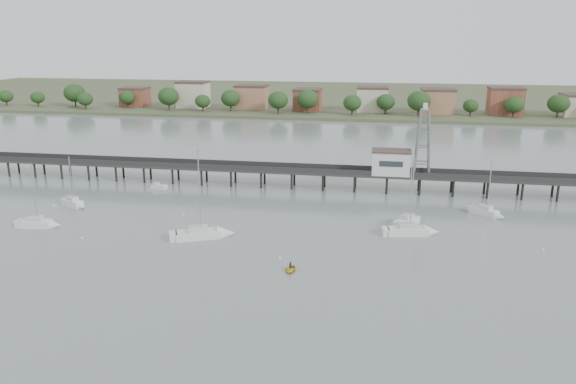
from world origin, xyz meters
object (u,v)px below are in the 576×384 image
yellow_dinghy (290,271)px  sailboat_e (489,213)px  sailboat_a (42,224)px  sailboat_b (75,204)px  lattice_tower (423,143)px  pier (278,170)px  sailboat_f (209,234)px  sailboat_d (416,231)px  white_tender (159,187)px  sailboat_c (410,221)px

yellow_dinghy → sailboat_e: bearing=43.3°
sailboat_a → sailboat_b: bearing=86.5°
lattice_tower → sailboat_a: size_ratio=1.26×
pier → sailboat_b: sailboat_b is taller
sailboat_f → sailboat_e: bearing=-1.1°
pier → sailboat_e: (43.63, -14.55, -3.14)m
sailboat_b → sailboat_d: bearing=22.0°
sailboat_b → white_tender: sailboat_b is taller
sailboat_b → pier: bearing=57.0°
lattice_tower → white_tender: 58.87m
sailboat_a → sailboat_f: 31.09m
sailboat_d → sailboat_c: sailboat_d is taller
lattice_tower → sailboat_d: 29.07m
pier → lattice_tower: lattice_tower is taller
sailboat_d → sailboat_e: 18.94m
sailboat_e → white_tender: sailboat_e is taller
sailboat_b → yellow_dinghy: size_ratio=3.61×
sailboat_c → sailboat_a: 66.52m
sailboat_f → yellow_dinghy: (16.01, -11.61, -0.63)m
white_tender → yellow_dinghy: (36.59, -39.72, -0.44)m
sailboat_e → sailboat_a: size_ratio=0.89×
sailboat_d → white_tender: (-55.46, 20.86, -0.19)m
sailboat_b → white_tender: bearing=81.6°
sailboat_d → sailboat_e: sailboat_d is taller
pier → sailboat_a: sailboat_a is taller
pier → sailboat_f: 34.87m
sailboat_a → lattice_tower: bearing=21.0°
sailboat_d → sailboat_c: 5.64m
lattice_tower → sailboat_f: (-36.99, -34.28, -10.47)m
sailboat_d → sailboat_a: sailboat_d is taller
pier → sailboat_d: bearing=-42.6°
sailboat_e → sailboat_a: sailboat_a is taller
sailboat_d → sailboat_f: 35.63m
sailboat_c → sailboat_f: 36.49m
pier → sailboat_c: size_ratio=12.94×
sailboat_c → pier: bearing=90.2°
sailboat_e → yellow_dinghy: sailboat_e is taller
sailboat_e → sailboat_a: 82.63m
sailboat_d → sailboat_f: size_ratio=0.91×
sailboat_c → yellow_dinghy: size_ratio=3.90×
white_tender → yellow_dinghy: 54.00m
sailboat_e → white_tender: size_ratio=2.81×
white_tender → sailboat_d: bearing=-6.5°
lattice_tower → sailboat_e: size_ratio=1.40×
sailboat_c → sailboat_a: size_ratio=0.94×
lattice_tower → sailboat_c: lattice_tower is taller
sailboat_b → sailboat_f: sailboat_f is taller
pier → sailboat_e: sailboat_e is taller
sailboat_d → sailboat_b: (-66.47, 4.85, 0.02)m
sailboat_c → sailboat_a: bearing=138.2°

